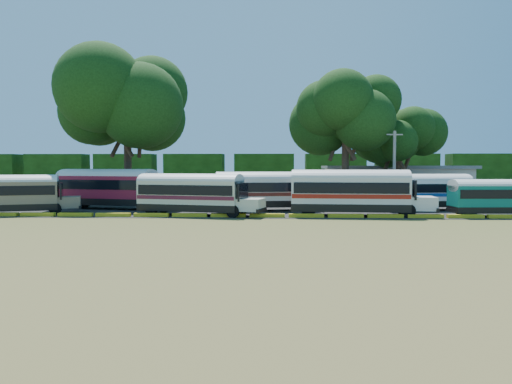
{
  "coord_description": "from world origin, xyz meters",
  "views": [
    {
      "loc": [
        2.31,
        -37.17,
        3.97
      ],
      "look_at": [
        0.42,
        6.0,
        1.7
      ],
      "focal_mm": 35.0,
      "sensor_mm": 36.0,
      "label": 1
    }
  ],
  "objects_px": {
    "bus_teal": "(501,195)",
    "tree_west": "(127,101)",
    "bus_white_red": "(353,190)",
    "bus_beige": "(8,192)",
    "bus_cream_west": "(193,192)",
    "bus_red": "(110,186)"
  },
  "relations": [
    {
      "from": "bus_cream_west",
      "to": "tree_west",
      "type": "relative_size",
      "value": 0.69
    },
    {
      "from": "bus_teal",
      "to": "bus_red",
      "type": "bearing_deg",
      "value": 166.9
    },
    {
      "from": "bus_cream_west",
      "to": "tree_west",
      "type": "xyz_separation_m",
      "value": [
        -9.33,
        13.32,
        9.03
      ]
    },
    {
      "from": "bus_beige",
      "to": "bus_cream_west",
      "type": "distance_m",
      "value": 15.06
    },
    {
      "from": "bus_white_red",
      "to": "tree_west",
      "type": "relative_size",
      "value": 0.74
    },
    {
      "from": "bus_red",
      "to": "bus_teal",
      "type": "distance_m",
      "value": 33.33
    },
    {
      "from": "bus_white_red",
      "to": "bus_teal",
      "type": "relative_size",
      "value": 1.25
    },
    {
      "from": "bus_white_red",
      "to": "bus_beige",
      "type": "bearing_deg",
      "value": -175.34
    },
    {
      "from": "bus_teal",
      "to": "bus_white_red",
      "type": "bearing_deg",
      "value": 176.52
    },
    {
      "from": "bus_beige",
      "to": "bus_cream_west",
      "type": "xyz_separation_m",
      "value": [
        15.06,
        0.28,
        0.03
      ]
    },
    {
      "from": "bus_red",
      "to": "bus_teal",
      "type": "bearing_deg",
      "value": 4.74
    },
    {
      "from": "bus_beige",
      "to": "bus_white_red",
      "type": "xyz_separation_m",
      "value": [
        27.76,
        0.27,
        0.21
      ]
    },
    {
      "from": "bus_white_red",
      "to": "bus_teal",
      "type": "distance_m",
      "value": 11.53
    },
    {
      "from": "bus_white_red",
      "to": "bus_red",
      "type": "bearing_deg",
      "value": 169.65
    },
    {
      "from": "bus_teal",
      "to": "tree_west",
      "type": "xyz_separation_m",
      "value": [
        -33.55,
        13.29,
        9.25
      ]
    },
    {
      "from": "bus_red",
      "to": "bus_cream_west",
      "type": "bearing_deg",
      "value": -18.24
    },
    {
      "from": "bus_white_red",
      "to": "tree_west",
      "type": "height_order",
      "value": "tree_west"
    },
    {
      "from": "bus_cream_west",
      "to": "bus_teal",
      "type": "height_order",
      "value": "bus_cream_west"
    },
    {
      "from": "bus_beige",
      "to": "tree_west",
      "type": "distance_m",
      "value": 17.32
    },
    {
      "from": "bus_red",
      "to": "bus_white_red",
      "type": "distance_m",
      "value": 22.06
    },
    {
      "from": "bus_beige",
      "to": "bus_teal",
      "type": "height_order",
      "value": "bus_beige"
    },
    {
      "from": "bus_red",
      "to": "tree_west",
      "type": "height_order",
      "value": "tree_west"
    }
  ]
}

